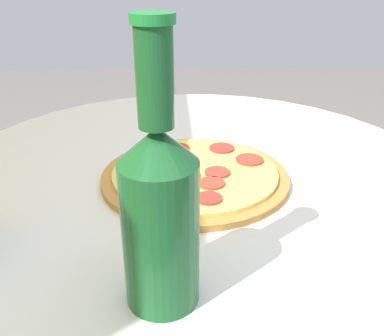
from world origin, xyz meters
TOP-DOWN VIEW (x-y plane):
  - table at (0.00, 0.00)m, footprint 0.82×0.82m
  - pizza at (-0.05, 0.00)m, footprint 0.28×0.28m
  - beer_bottle at (-0.30, 0.05)m, footprint 0.07×0.07m

SIDE VIEW (x-z plane):
  - table at x=0.00m, z-range 0.22..0.99m
  - pizza at x=-0.05m, z-range 0.76..0.78m
  - beer_bottle at x=-0.30m, z-range 0.73..1.00m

